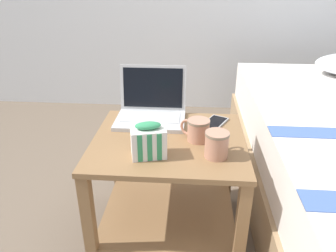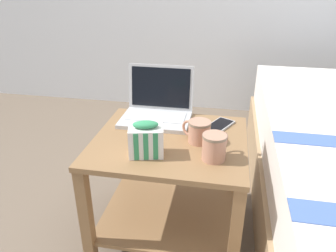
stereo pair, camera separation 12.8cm
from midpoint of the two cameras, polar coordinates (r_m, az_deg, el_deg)
name	(u,v)px [view 2 (the right image)]	position (r m, az deg, el deg)	size (l,w,h in m)	color
ground_plane	(170,232)	(1.65, 2.62, -18.02)	(8.00, 8.00, 0.00)	brown
bedside_table	(170,175)	(1.45, 2.88, -8.62)	(0.63, 0.56, 0.51)	olive
laptop	(157,109)	(1.52, 0.51, 2.98)	(0.31, 0.25, 0.23)	#B7BABC
mug_front_left	(215,145)	(1.21, 11.16, -3.43)	(0.10, 0.12, 0.10)	tan
mug_front_right	(199,131)	(1.32, 8.14, -0.90)	(0.12, 0.09, 0.09)	tan
snack_bag	(146,140)	(1.21, -0.85, -2.50)	(0.14, 0.11, 0.14)	white
cell_phone	(220,125)	(1.49, 11.44, 0.10)	(0.14, 0.17, 0.01)	#B7BABC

